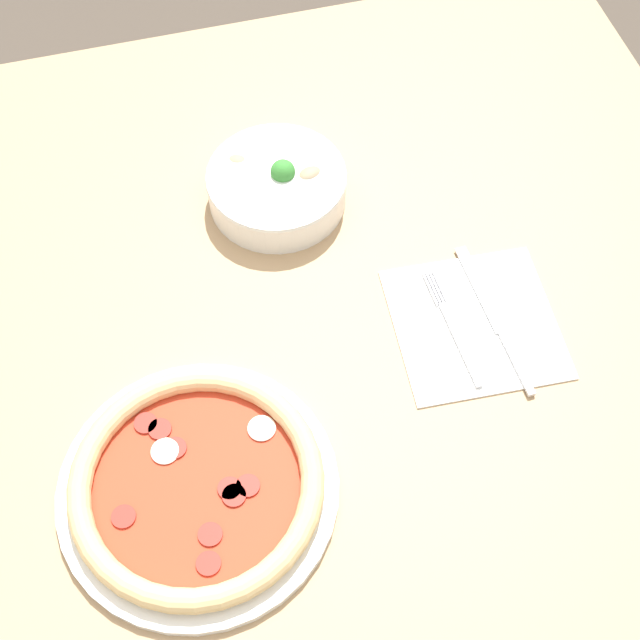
# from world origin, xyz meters

# --- Properties ---
(ground_plane) EXTENTS (8.00, 8.00, 0.00)m
(ground_plane) POSITION_xyz_m (0.00, 0.00, 0.00)
(ground_plane) COLOR #4C4238
(dining_table) EXTENTS (1.39, 1.01, 0.74)m
(dining_table) POSITION_xyz_m (0.00, 0.00, 0.65)
(dining_table) COLOR tan
(dining_table) RESTS_ON ground_plane
(pizza) EXTENTS (0.30, 0.30, 0.04)m
(pizza) POSITION_xyz_m (-0.06, -0.23, 0.76)
(pizza) COLOR white
(pizza) RESTS_ON dining_table
(bowl) EXTENTS (0.18, 0.18, 0.07)m
(bowl) POSITION_xyz_m (0.12, 0.15, 0.77)
(bowl) COLOR white
(bowl) RESTS_ON dining_table
(napkin) EXTENTS (0.21, 0.21, 0.00)m
(napkin) POSITION_xyz_m (0.30, -0.11, 0.74)
(napkin) COLOR white
(napkin) RESTS_ON dining_table
(fork) EXTENTS (0.02, 0.17, 0.00)m
(fork) POSITION_xyz_m (0.28, -0.11, 0.75)
(fork) COLOR silver
(fork) RESTS_ON napkin
(knife) EXTENTS (0.02, 0.22, 0.01)m
(knife) POSITION_xyz_m (0.33, -0.12, 0.75)
(knife) COLOR silver
(knife) RESTS_ON napkin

